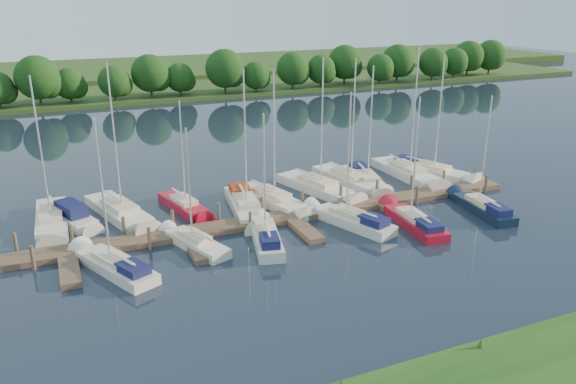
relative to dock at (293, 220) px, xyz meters
name	(u,v)px	position (x,y,z in m)	size (l,w,h in m)	color
ground	(339,262)	(0.00, -7.31, -0.20)	(260.00, 260.00, 0.00)	#182230
dock	(293,220)	(0.00, 0.00, 0.00)	(40.00, 6.00, 0.40)	#4C382B
mooring_pilings	(287,210)	(0.00, 1.13, 0.40)	(38.24, 2.84, 2.00)	#473D33
far_shore	(140,89)	(0.00, 67.69, 0.10)	(180.00, 30.00, 0.60)	#29471B
distant_hill	(121,70)	(0.00, 92.69, 0.50)	(220.00, 40.00, 1.40)	#365223
treeline	(180,75)	(4.35, 54.33, 3.92)	(145.44, 9.27, 8.28)	#38281C
sailboat_n_0	(52,222)	(-16.73, 6.45, 0.08)	(2.35, 9.04, 11.56)	silver
motorboat	(73,219)	(-15.21, 6.24, 0.20)	(3.49, 6.04, 2.03)	silver
sailboat_n_2	(121,214)	(-11.75, 6.18, 0.08)	(4.43, 9.70, 12.19)	silver
sailboat_n_3	(185,207)	(-6.89, 5.73, 0.07)	(2.89, 7.21, 9.20)	#A70F23
sailboat_n_4	(246,207)	(-2.47, 3.58, 0.13)	(3.27, 9.25, 11.65)	silver
sailboat_n_5	(273,201)	(0.04, 4.13, 0.08)	(4.04, 8.91, 11.33)	silver
sailboat_n_6	(318,189)	(4.85, 5.38, 0.08)	(4.38, 9.44, 11.99)	silver
sailboat_n_7	(349,181)	(8.44, 6.30, 0.08)	(3.46, 9.24, 11.60)	silver
sailboat_n_8	(366,181)	(9.84, 5.64, 0.11)	(3.73, 8.82, 11.02)	silver
sailboat_n_9	(408,174)	(14.45, 5.76, 0.08)	(2.40, 9.77, 12.45)	silver
sailboat_n_10	(431,171)	(17.04, 5.76, 0.11)	(4.91, 9.13, 11.59)	silver
sailboat_s_0	(114,266)	(-13.40, -2.88, 0.12)	(4.50, 7.69, 10.02)	silver
sailboat_s_1	(195,244)	(-7.94, -1.44, 0.08)	(3.40, 6.63, 8.63)	silver
sailboat_s_2	(266,239)	(-3.26, -2.82, 0.15)	(3.13, 7.27, 9.48)	silver
sailboat_s_3	(351,221)	(3.73, -2.29, 0.14)	(4.08, 7.93, 10.30)	silver
sailboat_s_4	(413,222)	(7.97, -4.17, 0.11)	(2.51, 7.86, 9.90)	#A70F23
sailboat_s_5	(482,208)	(14.53, -4.12, 0.13)	(2.58, 7.50, 9.59)	#0F1C32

